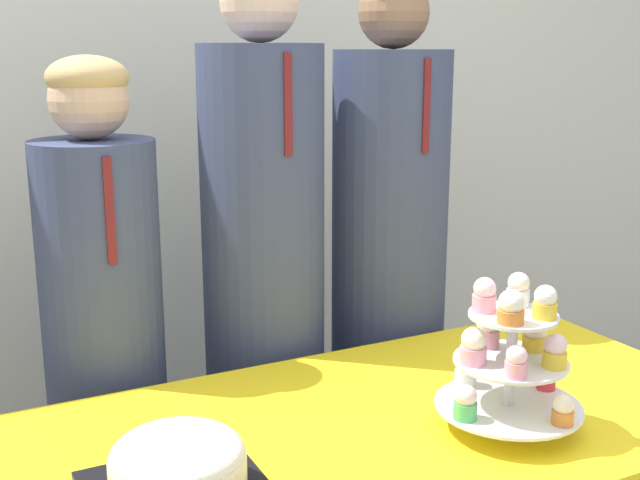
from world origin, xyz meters
The scene contains 6 objects.
wall_back centered at (0.00, 1.58, 1.35)m, with size 9.00×0.06×2.70m.
round_cake centered at (-0.36, 0.27, 0.76)m, with size 0.28×0.28×0.11m.
cupcake_stand centered at (0.25, 0.23, 0.85)m, with size 0.27×0.27×0.28m.
student_0 centered at (-0.34, 0.91, 0.66)m, with size 0.27×0.27×1.38m.
student_1 centered at (0.05, 0.91, 0.76)m, with size 0.30×0.30×1.59m.
student_2 centered at (0.41, 0.91, 0.75)m, with size 0.30×0.31×1.58m.
Camera 1 is at (-0.68, -0.83, 1.39)m, focal length 45.00 mm.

